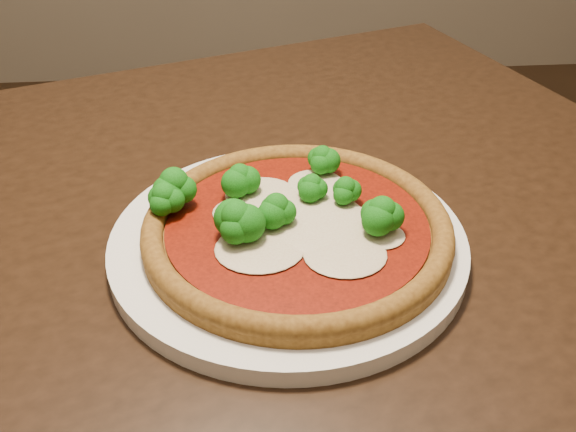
{
  "coord_description": "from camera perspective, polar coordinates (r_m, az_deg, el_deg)",
  "views": [
    {
      "loc": [
        -0.02,
        -0.74,
        1.14
      ],
      "look_at": [
        0.02,
        -0.24,
        0.79
      ],
      "focal_mm": 40.0,
      "sensor_mm": 36.0,
      "label": 1
    }
  ],
  "objects": [
    {
      "name": "plate",
      "position": [
        0.63,
        0.0,
        -2.32
      ],
      "size": [
        0.35,
        0.35,
        0.02
      ],
      "primitive_type": "cylinder",
      "color": "silver",
      "rests_on": "dining_table"
    },
    {
      "name": "dining_table",
      "position": [
        0.74,
        -5.23,
        -6.23
      ],
      "size": [
        1.32,
        1.19,
        0.75
      ],
      "rotation": [
        0.0,
        0.0,
        0.34
      ],
      "color": "black",
      "rests_on": "floor"
    },
    {
      "name": "pizza",
      "position": [
        0.61,
        0.33,
        -0.49
      ],
      "size": [
        0.3,
        0.3,
        0.06
      ],
      "rotation": [
        0.0,
        0.0,
        -0.38
      ],
      "color": "brown",
      "rests_on": "plate"
    }
  ]
}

